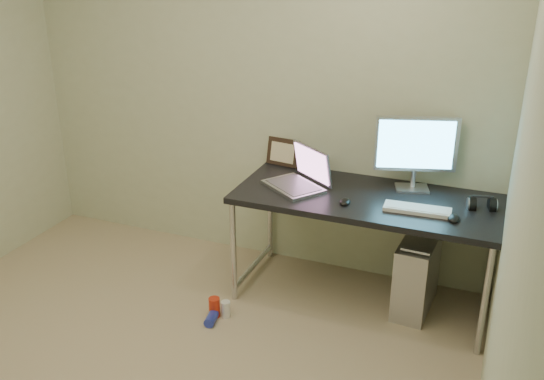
# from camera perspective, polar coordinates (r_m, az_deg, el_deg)

# --- Properties ---
(wall_back) EXTENTS (3.50, 0.02, 2.50)m
(wall_back) POSITION_cam_1_polar(r_m,az_deg,el_deg) (4.30, -1.76, 9.17)
(wall_back) COLOR beige
(wall_back) RESTS_ON ground
(wall_right) EXTENTS (0.02, 3.50, 2.50)m
(wall_right) POSITION_cam_1_polar(r_m,az_deg,el_deg) (2.31, 21.44, -4.82)
(wall_right) COLOR beige
(wall_right) RESTS_ON ground
(desk) EXTENTS (1.65, 0.72, 0.75)m
(desk) POSITION_cam_1_polar(r_m,az_deg,el_deg) (3.89, 8.80, -1.61)
(desk) COLOR black
(desk) RESTS_ON ground
(tower_computer) EXTENTS (0.24, 0.49, 0.53)m
(tower_computer) POSITION_cam_1_polar(r_m,az_deg,el_deg) (4.05, 13.46, -7.72)
(tower_computer) COLOR silver
(tower_computer) RESTS_ON ground
(cable_a) EXTENTS (0.01, 0.16, 0.69)m
(cable_a) POSITION_cam_1_polar(r_m,az_deg,el_deg) (4.23, 13.61, -3.98)
(cable_a) COLOR black
(cable_a) RESTS_ON ground
(cable_b) EXTENTS (0.02, 0.11, 0.71)m
(cable_b) POSITION_cam_1_polar(r_m,az_deg,el_deg) (4.22, 14.75, -4.53)
(cable_b) COLOR black
(cable_b) RESTS_ON ground
(can_red) EXTENTS (0.10, 0.10, 0.13)m
(can_red) POSITION_cam_1_polar(r_m,az_deg,el_deg) (3.97, -5.44, -10.92)
(can_red) COLOR red
(can_red) RESTS_ON ground
(can_white) EXTENTS (0.07, 0.07, 0.11)m
(can_white) POSITION_cam_1_polar(r_m,az_deg,el_deg) (3.96, -4.38, -11.11)
(can_white) COLOR white
(can_white) RESTS_ON ground
(can_blue) EXTENTS (0.08, 0.13, 0.07)m
(can_blue) POSITION_cam_1_polar(r_m,az_deg,el_deg) (3.92, -5.74, -11.96)
(can_blue) COLOR #2B3ABF
(can_blue) RESTS_ON ground
(laptop) EXTENTS (0.48, 0.47, 0.26)m
(laptop) POSITION_cam_1_polar(r_m,az_deg,el_deg) (3.94, 2.70, 1.18)
(laptop) COLOR silver
(laptop) RESTS_ON desk
(monitor) EXTENTS (0.50, 0.20, 0.48)m
(monitor) POSITION_cam_1_polar(r_m,az_deg,el_deg) (3.93, 13.40, 3.92)
(monitor) COLOR silver
(monitor) RESTS_ON desk
(keyboard) EXTENTS (0.40, 0.15, 0.02)m
(keyboard) POSITION_cam_1_polar(r_m,az_deg,el_deg) (3.70, 13.51, -1.79)
(keyboard) COLOR white
(keyboard) RESTS_ON desk
(mouse_right) EXTENTS (0.08, 0.12, 0.04)m
(mouse_right) POSITION_cam_1_polar(r_m,az_deg,el_deg) (3.64, 16.74, -2.46)
(mouse_right) COLOR black
(mouse_right) RESTS_ON desk
(mouse_left) EXTENTS (0.08, 0.11, 0.04)m
(mouse_left) POSITION_cam_1_polar(r_m,az_deg,el_deg) (3.73, 6.88, -1.00)
(mouse_left) COLOR black
(mouse_left) RESTS_ON desk
(headphones) EXTENTS (0.18, 0.10, 0.11)m
(headphones) POSITION_cam_1_polar(r_m,az_deg,el_deg) (3.84, 19.15, -1.28)
(headphones) COLOR black
(headphones) RESTS_ON desk
(picture_frame) EXTENTS (0.25, 0.10, 0.20)m
(picture_frame) POSITION_cam_1_polar(r_m,az_deg,el_deg) (4.30, 1.04, 3.59)
(picture_frame) COLOR black
(picture_frame) RESTS_ON desk
(webcam) EXTENTS (0.04, 0.04, 0.12)m
(webcam) POSITION_cam_1_polar(r_m,az_deg,el_deg) (4.19, 4.98, 2.82)
(webcam) COLOR silver
(webcam) RESTS_ON desk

